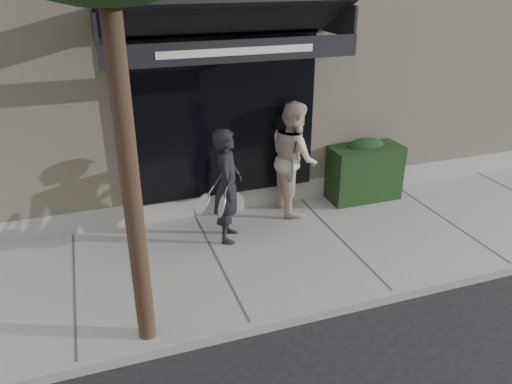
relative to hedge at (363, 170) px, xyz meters
name	(u,v)px	position (x,y,z in m)	size (l,w,h in m)	color
ground	(339,244)	(-1.10, -1.25, -0.66)	(80.00, 80.00, 0.00)	black
sidewalk	(339,241)	(-1.10, -1.25, -0.60)	(20.00, 3.00, 0.12)	gray
curb	(394,296)	(-1.10, -2.80, -0.59)	(20.00, 0.10, 0.14)	gray
building_facade	(242,30)	(-1.11, 3.71, 2.08)	(14.30, 8.04, 5.64)	#BCAA8F
hedge	(363,170)	(0.00, 0.00, 0.00)	(1.30, 0.70, 1.14)	black
pedestrian_front	(227,186)	(-2.76, -0.68, 0.36)	(0.91, 0.86, 1.80)	black
pedestrian_back	(294,158)	(-1.41, -0.05, 0.43)	(0.81, 1.00, 1.94)	beige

